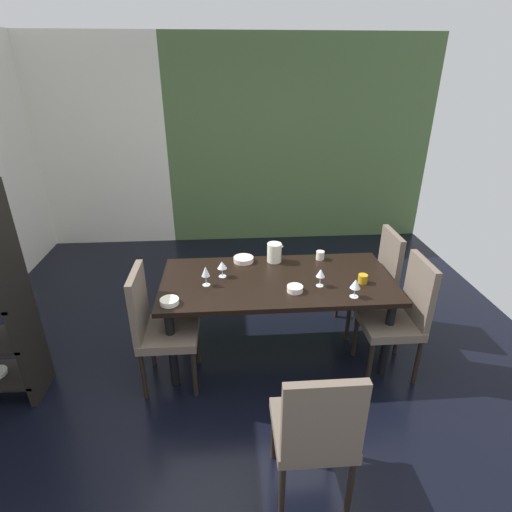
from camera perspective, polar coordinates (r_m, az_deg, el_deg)
name	(u,v)px	position (r m, az deg, el deg)	size (l,w,h in m)	color
ground_plane	(247,365)	(3.55, -1.34, -15.30)	(5.41, 5.79, 0.02)	black
back_panel_interior	(99,146)	(5.87, -21.56, 14.36)	(1.80, 0.10, 2.72)	silver
garden_window_panel	(300,144)	(5.71, 6.34, 15.65)	(3.61, 0.10, 2.72)	#466137
dining_table	(277,287)	(3.33, 3.03, -4.51)	(1.90, 0.90, 0.73)	black
chair_left_near	(157,324)	(3.16, -13.96, -9.36)	(0.44, 0.44, 0.99)	brown
chair_head_near	(316,430)	(2.36, 8.57, -23.34)	(0.44, 0.44, 0.97)	brown
chair_right_near	(401,313)	(3.38, 20.02, -7.63)	(0.44, 0.44, 1.00)	brown
chair_right_far	(375,278)	(3.86, 16.62, -2.97)	(0.44, 0.44, 0.99)	brown
wine_glass_south	(222,265)	(3.29, -4.87, -1.35)	(0.08, 0.08, 0.14)	silver
wine_glass_corner	(206,272)	(3.16, -7.21, -2.27)	(0.07, 0.07, 0.17)	silver
wine_glass_east	(355,284)	(3.08, 14.02, -3.95)	(0.08, 0.08, 0.15)	silver
wine_glass_north	(321,274)	(3.17, 9.22, -2.49)	(0.07, 0.07, 0.15)	silver
serving_bowl_near_shelf	(244,259)	(3.56, -1.79, -0.49)	(0.18, 0.18, 0.04)	beige
serving_bowl_center	(169,301)	(3.01, -12.26, -6.36)	(0.14, 0.14, 0.04)	#EDE8CD
serving_bowl_near_window	(295,289)	(3.11, 5.58, -4.68)	(0.12, 0.12, 0.05)	silver
cup_left	(363,279)	(3.32, 15.01, -3.16)	(0.08, 0.08, 0.07)	#BB8817
cup_west	(320,255)	(3.65, 9.16, 0.10)	(0.07, 0.07, 0.08)	silver
pitcher_right	(274,252)	(3.55, 2.65, 0.52)	(0.14, 0.13, 0.17)	silver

